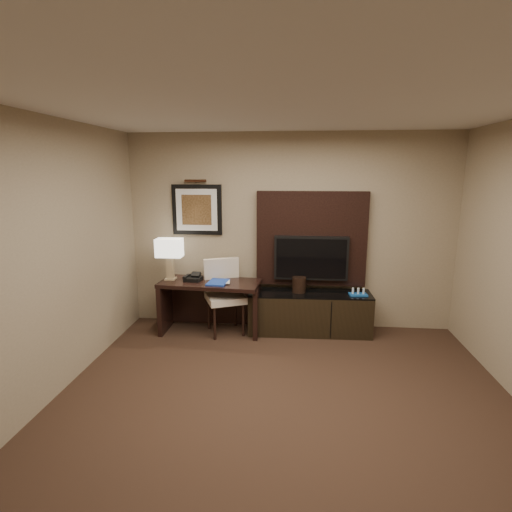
# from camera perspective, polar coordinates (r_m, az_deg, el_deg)

# --- Properties ---
(floor) EXTENTS (4.50, 5.00, 0.01)m
(floor) POSITION_cam_1_polar(r_m,az_deg,el_deg) (3.73, 3.75, -23.94)
(floor) COLOR black
(floor) RESTS_ON ground
(ceiling) EXTENTS (4.50, 5.00, 0.01)m
(ceiling) POSITION_cam_1_polar(r_m,az_deg,el_deg) (3.06, 4.50, 21.66)
(ceiling) COLOR silver
(ceiling) RESTS_ON wall_back
(wall_back) EXTENTS (4.50, 0.01, 2.70)m
(wall_back) POSITION_cam_1_polar(r_m,az_deg,el_deg) (5.58, 4.82, 3.43)
(wall_back) COLOR gray
(wall_back) RESTS_ON floor
(wall_left) EXTENTS (0.01, 5.00, 2.70)m
(wall_left) POSITION_cam_1_polar(r_m,az_deg,el_deg) (3.90, -31.15, -2.12)
(wall_left) COLOR gray
(wall_left) RESTS_ON floor
(desk) EXTENTS (1.38, 0.67, 0.72)m
(desk) POSITION_cam_1_polar(r_m,az_deg,el_deg) (5.55, -6.51, -7.20)
(desk) COLOR black
(desk) RESTS_ON floor
(credenza) EXTENTS (1.66, 0.51, 0.57)m
(credenza) POSITION_cam_1_polar(r_m,az_deg,el_deg) (5.56, 7.62, -8.03)
(credenza) COLOR black
(credenza) RESTS_ON floor
(tv_wall_panel) EXTENTS (1.50, 0.12, 1.30)m
(tv_wall_panel) POSITION_cam_1_polar(r_m,az_deg,el_deg) (5.54, 7.90, 2.45)
(tv_wall_panel) COLOR black
(tv_wall_panel) RESTS_ON wall_back
(tv) EXTENTS (1.00, 0.08, 0.60)m
(tv) POSITION_cam_1_polar(r_m,az_deg,el_deg) (5.49, 7.86, -0.29)
(tv) COLOR black
(tv) RESTS_ON tv_wall_panel
(artwork) EXTENTS (0.70, 0.04, 0.70)m
(artwork) POSITION_cam_1_polar(r_m,az_deg,el_deg) (5.69, -8.42, 6.56)
(artwork) COLOR black
(artwork) RESTS_ON wall_back
(picture_light) EXTENTS (0.04, 0.04, 0.30)m
(picture_light) POSITION_cam_1_polar(r_m,az_deg,el_deg) (5.63, -8.65, 10.57)
(picture_light) COLOR #432315
(picture_light) RESTS_ON wall_back
(desk_chair) EXTENTS (0.67, 0.71, 1.02)m
(desk_chair) POSITION_cam_1_polar(r_m,az_deg,el_deg) (5.45, -4.40, -5.85)
(desk_chair) COLOR beige
(desk_chair) RESTS_ON floor
(table_lamp) EXTENTS (0.41, 0.26, 0.62)m
(table_lamp) POSITION_cam_1_polar(r_m,az_deg,el_deg) (5.56, -12.22, -0.19)
(table_lamp) COLOR tan
(table_lamp) RESTS_ON desk
(desk_phone) EXTENTS (0.24, 0.22, 0.11)m
(desk_phone) POSITION_cam_1_polar(r_m,az_deg,el_deg) (5.50, -8.96, -2.95)
(desk_phone) COLOR black
(desk_phone) RESTS_ON desk
(blue_folder) EXTENTS (0.28, 0.35, 0.02)m
(blue_folder) POSITION_cam_1_polar(r_m,az_deg,el_deg) (5.36, -5.46, -3.76)
(blue_folder) COLOR #18399F
(blue_folder) RESTS_ON desk
(book) EXTENTS (0.16, 0.04, 0.22)m
(book) POSITION_cam_1_polar(r_m,az_deg,el_deg) (5.34, -5.53, -2.71)
(book) COLOR #BCB594
(book) RESTS_ON desk
(ice_bucket) EXTENTS (0.22, 0.22, 0.21)m
(ice_bucket) POSITION_cam_1_polar(r_m,az_deg,el_deg) (5.46, 6.17, -4.07)
(ice_bucket) COLOR black
(ice_bucket) RESTS_ON credenza
(minibar_tray) EXTENTS (0.25, 0.16, 0.08)m
(minibar_tray) POSITION_cam_1_polar(r_m,az_deg,el_deg) (5.48, 14.39, -5.03)
(minibar_tray) COLOR #1854A0
(minibar_tray) RESTS_ON credenza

